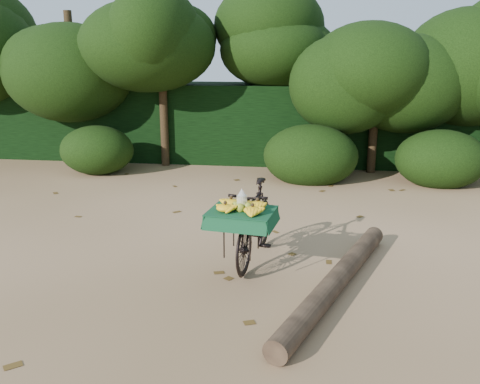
# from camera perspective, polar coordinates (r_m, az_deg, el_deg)

# --- Properties ---
(ground) EXTENTS (80.00, 80.00, 0.00)m
(ground) POSITION_cam_1_polar(r_m,az_deg,el_deg) (6.47, -6.09, -7.26)
(ground) COLOR tan
(ground) RESTS_ON ground
(vendor_bicycle) EXTENTS (0.80, 1.77, 0.99)m
(vendor_bicycle) POSITION_cam_1_polar(r_m,az_deg,el_deg) (6.16, 1.62, -3.37)
(vendor_bicycle) COLOR black
(vendor_bicycle) RESTS_ON ground
(fallen_log) EXTENTS (1.33, 3.07, 0.23)m
(fallen_log) POSITION_cam_1_polar(r_m,az_deg,el_deg) (5.65, 10.83, -9.65)
(fallen_log) COLOR brown
(fallen_log) RESTS_ON ground
(hedge_backdrop) EXTENTS (26.00, 1.80, 1.80)m
(hedge_backdrop) POSITION_cam_1_polar(r_m,az_deg,el_deg) (12.29, 0.99, 7.87)
(hedge_backdrop) COLOR black
(hedge_backdrop) RESTS_ON ground
(tree_row) EXTENTS (14.50, 2.00, 4.00)m
(tree_row) POSITION_cam_1_polar(r_m,az_deg,el_deg) (11.51, -2.79, 12.85)
(tree_row) COLOR black
(tree_row) RESTS_ON ground
(bush_clumps) EXTENTS (8.80, 1.70, 0.90)m
(bush_clumps) POSITION_cam_1_polar(r_m,az_deg,el_deg) (10.34, 2.35, 3.94)
(bush_clumps) COLOR black
(bush_clumps) RESTS_ON ground
(leaf_litter) EXTENTS (7.00, 7.30, 0.01)m
(leaf_litter) POSITION_cam_1_polar(r_m,az_deg,el_deg) (7.06, -4.81, -5.24)
(leaf_litter) COLOR #533A16
(leaf_litter) RESTS_ON ground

